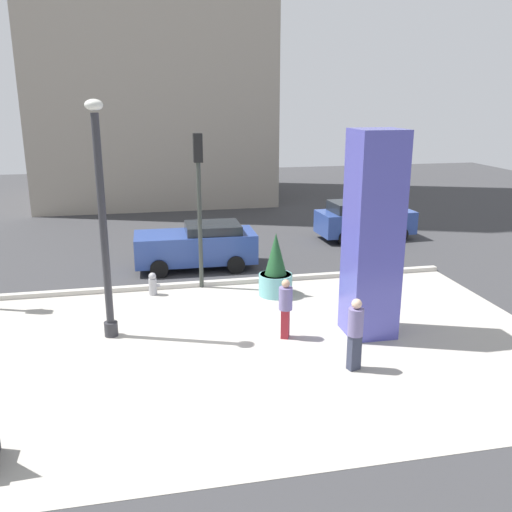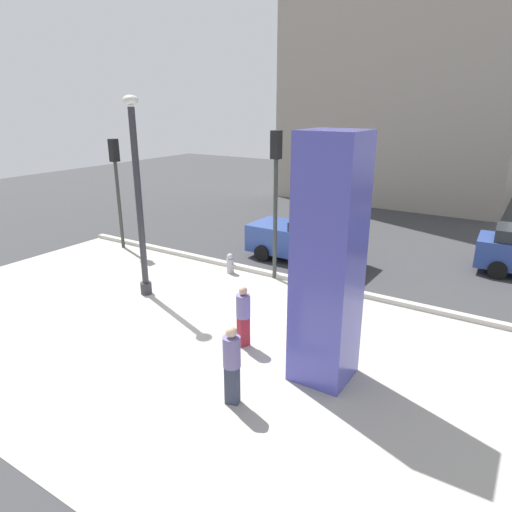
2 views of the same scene
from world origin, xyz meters
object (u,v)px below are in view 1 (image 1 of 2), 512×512
(fire_hydrant, at_px, (153,284))
(pedestrian_on_sidewalk, at_px, (286,306))
(lamp_post, at_px, (103,228))
(car_passing_lane, at_px, (197,245))
(art_pillar_blue, at_px, (373,236))
(car_curb_west, at_px, (363,220))
(pedestrian_crossing, at_px, (355,331))
(traffic_light_corner, at_px, (199,187))
(potted_plant_by_pillar, at_px, (276,271))

(fire_hydrant, xyz_separation_m, pedestrian_on_sidewalk, (3.33, -4.08, 0.53))
(lamp_post, xyz_separation_m, car_passing_lane, (2.92, 5.71, -2.12))
(art_pillar_blue, height_order, car_passing_lane, art_pillar_blue)
(car_curb_west, xyz_separation_m, pedestrian_on_sidewalk, (-6.12, -9.64, 0.05))
(pedestrian_crossing, bearing_deg, car_curb_west, 66.88)
(traffic_light_corner, bearing_deg, car_passing_lane, 87.25)
(potted_plant_by_pillar, bearing_deg, lamp_post, -156.38)
(traffic_light_corner, bearing_deg, car_curb_west, 33.22)
(lamp_post, xyz_separation_m, car_curb_west, (10.64, 8.59, -2.13))
(traffic_light_corner, relative_size, pedestrian_crossing, 2.88)
(car_passing_lane, relative_size, car_curb_west, 1.03)
(art_pillar_blue, xyz_separation_m, pedestrian_on_sidewalk, (-2.26, 0.14, -1.81))
(lamp_post, bearing_deg, traffic_light_corner, 50.91)
(car_curb_west, bearing_deg, pedestrian_on_sidewalk, -122.39)
(art_pillar_blue, bearing_deg, car_passing_lane, 119.27)
(pedestrian_crossing, bearing_deg, lamp_post, 151.06)
(potted_plant_by_pillar, height_order, pedestrian_on_sidewalk, potted_plant_by_pillar)
(lamp_post, height_order, car_passing_lane, lamp_post)
(pedestrian_crossing, bearing_deg, car_passing_lane, 107.15)
(car_passing_lane, bearing_deg, lamp_post, -117.08)
(lamp_post, distance_m, car_curb_west, 13.84)
(pedestrian_crossing, bearing_deg, art_pillar_blue, 59.29)
(car_curb_west, distance_m, pedestrian_on_sidewalk, 11.42)
(fire_hydrant, bearing_deg, car_passing_lane, 57.31)
(art_pillar_blue, height_order, potted_plant_by_pillar, art_pillar_blue)
(fire_hydrant, height_order, pedestrian_crossing, pedestrian_crossing)
(lamp_post, height_order, pedestrian_crossing, lamp_post)
(potted_plant_by_pillar, relative_size, car_curb_west, 0.48)
(fire_hydrant, distance_m, car_passing_lane, 3.22)
(car_passing_lane, xyz_separation_m, pedestrian_crossing, (2.72, -8.83, 0.13))
(potted_plant_by_pillar, distance_m, pedestrian_on_sidewalk, 3.31)
(pedestrian_crossing, bearing_deg, traffic_light_corner, 113.29)
(lamp_post, bearing_deg, car_curb_west, 38.90)
(art_pillar_blue, bearing_deg, potted_plant_by_pillar, 116.94)
(car_curb_west, relative_size, pedestrian_crossing, 2.44)
(car_passing_lane, relative_size, pedestrian_crossing, 2.52)
(potted_plant_by_pillar, xyz_separation_m, traffic_light_corner, (-2.25, 1.25, 2.59))
(art_pillar_blue, xyz_separation_m, fire_hydrant, (-5.59, 4.22, -2.34))
(potted_plant_by_pillar, height_order, traffic_light_corner, traffic_light_corner)
(potted_plant_by_pillar, bearing_deg, car_passing_lane, 121.45)
(car_curb_west, bearing_deg, traffic_light_corner, -146.78)
(art_pillar_blue, relative_size, car_curb_west, 1.26)
(car_passing_lane, xyz_separation_m, car_curb_west, (7.72, 2.88, -0.01))
(traffic_light_corner, bearing_deg, potted_plant_by_pillar, -29.06)
(pedestrian_on_sidewalk, bearing_deg, pedestrian_crossing, -61.57)
(art_pillar_blue, bearing_deg, lamp_post, 170.03)
(potted_plant_by_pillar, relative_size, pedestrian_crossing, 1.17)
(fire_hydrant, bearing_deg, car_curb_west, 30.49)
(fire_hydrant, distance_m, pedestrian_on_sidewalk, 5.29)
(lamp_post, distance_m, traffic_light_corner, 4.48)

